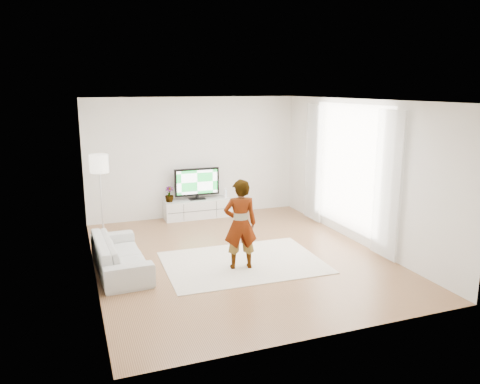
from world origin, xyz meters
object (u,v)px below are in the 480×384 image
object	(u,v)px
rug	(243,262)
floor_lamp	(99,167)
sofa	(120,254)
media_console	(198,209)
television	(197,183)
player	(240,224)

from	to	relation	value
rug	floor_lamp	distance (m)	3.59
rug	floor_lamp	bearing A→B (deg)	131.11
rug	sofa	xyz separation A→B (m)	(-2.05, 0.40, 0.28)
media_console	television	size ratio (longest dim) A/B	1.48
rug	player	size ratio (longest dim) A/B	1.77
television	floor_lamp	world-z (taller)	floor_lamp
floor_lamp	rug	bearing A→B (deg)	-48.89
media_console	rug	world-z (taller)	media_console
sofa	player	bearing A→B (deg)	-110.27
television	rug	size ratio (longest dim) A/B	0.39
media_console	rug	distance (m)	3.10
rug	sofa	size ratio (longest dim) A/B	1.40
media_console	television	world-z (taller)	television
television	sofa	xyz separation A→B (m)	(-2.08, -2.72, -0.56)
media_console	rug	bearing A→B (deg)	-90.55
television	sofa	world-z (taller)	television
sofa	floor_lamp	xyz separation A→B (m)	(-0.12, 2.08, 1.15)
sofa	floor_lamp	world-z (taller)	floor_lamp
television	rug	xyz separation A→B (m)	(-0.03, -3.12, -0.83)
television	player	bearing A→B (deg)	-92.71
television	sofa	bearing A→B (deg)	-127.42
media_console	sofa	world-z (taller)	sofa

